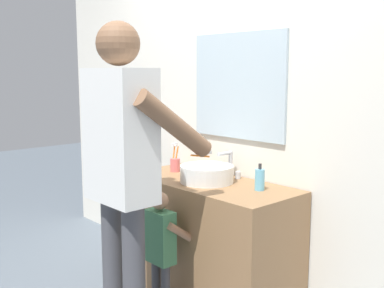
{
  "coord_description": "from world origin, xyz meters",
  "views": [
    {
      "loc": [
        2.15,
        -1.8,
        1.53
      ],
      "look_at": [
        0.0,
        0.15,
        1.08
      ],
      "focal_mm": 43.85,
      "sensor_mm": 36.0,
      "label": 1
    }
  ],
  "objects": [
    {
      "name": "vanity_cabinet",
      "position": [
        0.0,
        0.3,
        0.41
      ],
      "size": [
        1.21,
        0.54,
        0.81
      ],
      "primitive_type": "cube",
      "color": "olive",
      "rests_on": "ground"
    },
    {
      "name": "soap_bottle",
      "position": [
        0.37,
        0.37,
        0.88
      ],
      "size": [
        0.06,
        0.06,
        0.16
      ],
      "color": "#66B2D1",
      "rests_on": "vanity_cabinet"
    },
    {
      "name": "faucet",
      "position": [
        0.0,
        0.49,
        0.9
      ],
      "size": [
        0.18,
        0.14,
        0.18
      ],
      "color": "#B7BABF",
      "rests_on": "vanity_cabinet"
    },
    {
      "name": "sink_basin",
      "position": [
        0.0,
        0.28,
        0.87
      ],
      "size": [
        0.35,
        0.35,
        0.11
      ],
      "color": "silver",
      "rests_on": "vanity_cabinet"
    },
    {
      "name": "child_toddler",
      "position": [
        0.0,
        -0.1,
        0.49
      ],
      "size": [
        0.25,
        0.25,
        0.82
      ],
      "color": "#47474C",
      "rests_on": "ground"
    },
    {
      "name": "toothbrush_cup",
      "position": [
        -0.39,
        0.34,
        0.87
      ],
      "size": [
        0.07,
        0.07,
        0.21
      ],
      "color": "#D86666",
      "rests_on": "vanity_cabinet"
    },
    {
      "name": "adult_parent",
      "position": [
        0.04,
        -0.39,
        1.08
      ],
      "size": [
        0.55,
        0.58,
        1.79
      ],
      "color": "#47474C",
      "rests_on": "ground"
    },
    {
      "name": "back_wall",
      "position": [
        0.0,
        0.62,
        1.35
      ],
      "size": [
        4.4,
        0.1,
        2.7
      ],
      "color": "silver",
      "rests_on": "ground"
    }
  ]
}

